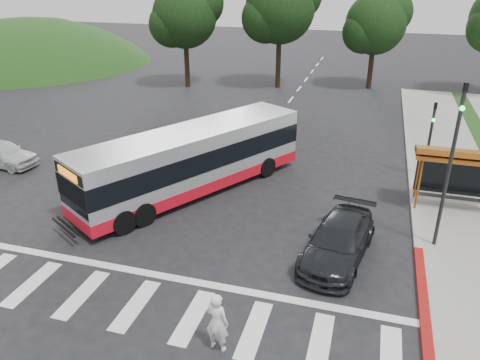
% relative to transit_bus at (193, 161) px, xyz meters
% --- Properties ---
extents(ground, '(140.00, 140.00, 0.00)m').
position_rel_transit_bus_xyz_m(ground, '(1.33, -3.54, -1.56)').
color(ground, black).
rests_on(ground, ground).
extents(sidewalk_east, '(4.00, 40.00, 0.12)m').
position_rel_transit_bus_xyz_m(sidewalk_east, '(12.33, 4.46, -1.50)').
color(sidewalk_east, gray).
rests_on(sidewalk_east, ground).
extents(curb_east, '(0.30, 40.00, 0.15)m').
position_rel_transit_bus_xyz_m(curb_east, '(10.33, 4.46, -1.48)').
color(curb_east, '#9E9991').
rests_on(curb_east, ground).
extents(curb_east_red, '(0.32, 6.00, 0.15)m').
position_rel_transit_bus_xyz_m(curb_east_red, '(10.33, -5.54, -1.48)').
color(curb_east_red, maroon).
rests_on(curb_east_red, ground).
extents(hillside_nw, '(44.00, 44.00, 10.00)m').
position_rel_transit_bus_xyz_m(hillside_nw, '(-30.67, 26.46, -1.56)').
color(hillside_nw, '#1D4014').
rests_on(hillside_nw, ground).
extents(crosswalk_ladder, '(18.00, 2.60, 0.01)m').
position_rel_transit_bus_xyz_m(crosswalk_ladder, '(1.33, -8.54, -1.55)').
color(crosswalk_ladder, silver).
rests_on(crosswalk_ladder, ground).
extents(bus_shelter, '(4.20, 1.60, 2.86)m').
position_rel_transit_bus_xyz_m(bus_shelter, '(12.13, 1.57, 0.79)').
color(bus_shelter, '#9C531A').
rests_on(bus_shelter, sidewalk_east).
extents(traffic_signal_ne_tall, '(0.18, 0.37, 6.50)m').
position_rel_transit_bus_xyz_m(traffic_signal_ne_tall, '(10.93, -2.04, 2.32)').
color(traffic_signal_ne_tall, black).
rests_on(traffic_signal_ne_tall, ground).
extents(traffic_signal_ne_short, '(0.18, 0.37, 4.00)m').
position_rel_transit_bus_xyz_m(traffic_signal_ne_short, '(10.93, 4.95, 0.92)').
color(traffic_signal_ne_short, black).
rests_on(traffic_signal_ne_short, ground).
extents(tree_north_a, '(6.60, 6.15, 10.17)m').
position_rel_transit_bus_xyz_m(tree_north_a, '(-0.59, 22.53, 5.36)').
color(tree_north_a, black).
rests_on(tree_north_a, ground).
extents(tree_north_b, '(5.72, 5.33, 8.43)m').
position_rel_transit_bus_xyz_m(tree_north_b, '(7.40, 24.52, 4.10)').
color(tree_north_b, black).
rests_on(tree_north_b, ground).
extents(tree_north_c, '(6.16, 5.74, 9.30)m').
position_rel_transit_bus_xyz_m(tree_north_c, '(-8.59, 20.53, 4.73)').
color(tree_north_c, black).
rests_on(tree_north_c, ground).
extents(transit_bus, '(8.36, 11.74, 3.12)m').
position_rel_transit_bus_xyz_m(transit_bus, '(0.00, 0.00, 0.00)').
color(transit_bus, '#A8AAAD').
rests_on(transit_bus, ground).
extents(pedestrian, '(0.75, 0.55, 1.91)m').
position_rel_transit_bus_xyz_m(pedestrian, '(4.51, -9.56, -0.61)').
color(pedestrian, white).
rests_on(pedestrian, ground).
extents(dark_sedan, '(2.84, 5.28, 1.46)m').
position_rel_transit_bus_xyz_m(dark_sedan, '(7.35, -3.89, -0.83)').
color(dark_sedan, black).
rests_on(dark_sedan, ground).
extents(west_car_white, '(4.30, 2.11, 1.41)m').
position_rel_transit_bus_xyz_m(west_car_white, '(-11.32, 0.08, -0.85)').
color(west_car_white, silver).
rests_on(west_car_white, ground).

